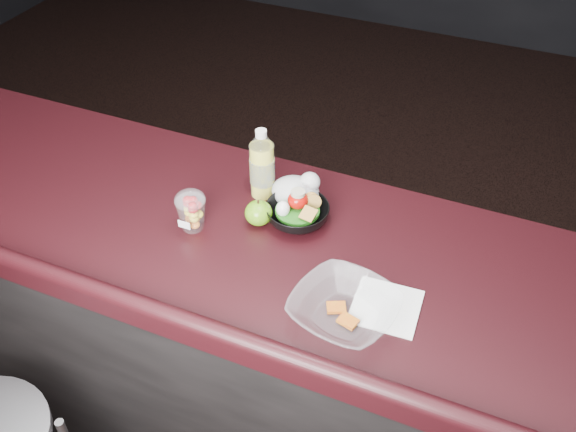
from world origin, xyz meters
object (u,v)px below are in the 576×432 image
at_px(lemonade_bottle, 262,168).
at_px(snack_bowl, 297,212).
at_px(fruit_cup, 191,210).
at_px(green_apple, 259,213).
at_px(takeout_bowl, 344,309).

xyz_separation_m(lemonade_bottle, snack_bowl, (0.14, -0.08, -0.06)).
xyz_separation_m(fruit_cup, snack_bowl, (0.25, 0.13, -0.03)).
distance_m(lemonade_bottle, green_apple, 0.14).
bearing_deg(snack_bowl, takeout_bowl, -49.78).
bearing_deg(fruit_cup, snack_bowl, 27.87).
bearing_deg(lemonade_bottle, green_apple, -70.05).
bearing_deg(lemonade_bottle, fruit_cup, -118.56).
height_order(green_apple, takeout_bowl, green_apple).
height_order(fruit_cup, snack_bowl, fruit_cup).
bearing_deg(lemonade_bottle, takeout_bowl, -43.38).
bearing_deg(snack_bowl, fruit_cup, -152.13).
distance_m(lemonade_bottle, snack_bowl, 0.17).
bearing_deg(takeout_bowl, snack_bowl, 130.22).
height_order(fruit_cup, green_apple, fruit_cup).
height_order(lemonade_bottle, takeout_bowl, lemonade_bottle).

